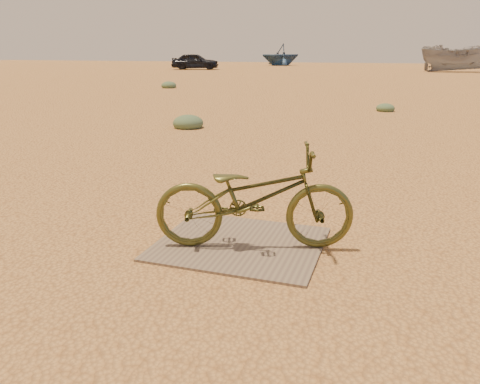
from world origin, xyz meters
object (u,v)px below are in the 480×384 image
(boat_far_left, at_px, (281,55))
(car, at_px, (195,61))
(boat_near_left, at_px, (189,62))
(boat_mid_right, at_px, (458,58))
(plywood_board, at_px, (240,244))
(bicycle, at_px, (254,198))

(boat_far_left, bearing_deg, car, -61.84)
(boat_near_left, height_order, boat_far_left, boat_far_left)
(boat_far_left, height_order, boat_mid_right, boat_far_left)
(plywood_board, xyz_separation_m, boat_mid_right, (5.23, 36.79, 1.05))
(plywood_board, distance_m, car, 38.09)
(plywood_board, distance_m, boat_near_left, 42.37)
(boat_mid_right, bearing_deg, boat_far_left, 47.69)
(boat_far_left, distance_m, boat_mid_right, 19.46)
(bicycle, height_order, car, car)
(bicycle, height_order, boat_mid_right, boat_mid_right)
(bicycle, distance_m, car, 38.17)
(boat_near_left, bearing_deg, car, -64.35)
(plywood_board, height_order, boat_near_left, boat_near_left)
(plywood_board, relative_size, boat_mid_right, 0.26)
(boat_far_left, relative_size, boat_mid_right, 0.78)
(car, bearing_deg, boat_near_left, 17.14)
(car, bearing_deg, plywood_board, -170.31)
(bicycle, xyz_separation_m, boat_near_left, (-18.09, 38.41, 0.10))
(boat_near_left, xyz_separation_m, boat_mid_right, (23.18, -1.58, 0.50))
(plywood_board, height_order, boat_mid_right, boat_mid_right)
(plywood_board, relative_size, boat_far_left, 0.33)
(boat_near_left, bearing_deg, boat_far_left, 46.49)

